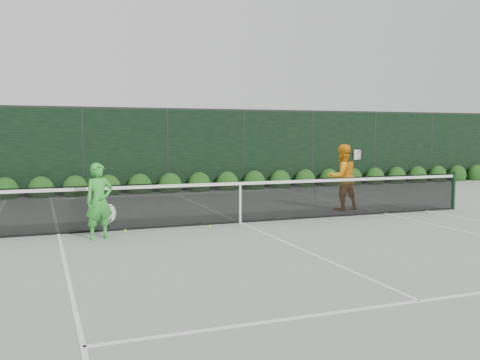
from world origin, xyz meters
name	(u,v)px	position (x,y,z in m)	size (l,w,h in m)	color
ground	(240,223)	(0.00, 0.00, 0.00)	(80.00, 80.00, 0.00)	gray
tennis_net	(239,201)	(-0.02, 0.00, 0.53)	(12.90, 0.10, 1.07)	#11341C
player_woman	(99,201)	(-3.34, -0.81, 0.77)	(0.66, 0.50, 1.54)	green
player_man	(342,177)	(3.44, 1.05, 0.91)	(0.94, 0.72, 1.82)	#FC9D15
court_lines	(240,223)	(0.00, 0.00, 0.01)	(11.03, 23.83, 0.01)	white
windscreen_fence	(291,166)	(0.00, -2.71, 1.51)	(32.00, 21.07, 3.06)	black
hedge_row	(170,186)	(0.00, 7.15, 0.23)	(31.66, 0.65, 0.94)	#13370F
tennis_balls	(180,227)	(-1.52, -0.16, 0.03)	(1.92, 0.67, 0.07)	#CCF737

